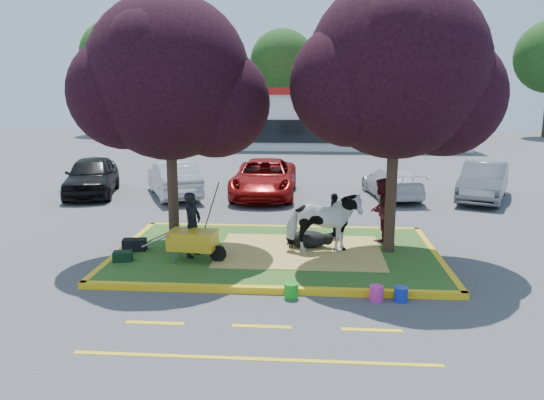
# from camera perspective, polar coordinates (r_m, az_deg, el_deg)

# --- Properties ---
(ground) EXTENTS (90.00, 90.00, 0.00)m
(ground) POSITION_cam_1_polar(r_m,az_deg,el_deg) (13.89, 0.51, -6.06)
(ground) COLOR #424244
(ground) RESTS_ON ground
(median_island) EXTENTS (8.00, 5.00, 0.15)m
(median_island) POSITION_cam_1_polar(r_m,az_deg,el_deg) (13.87, 0.51, -5.77)
(median_island) COLOR #245219
(median_island) RESTS_ON ground
(curb_near) EXTENTS (8.30, 0.16, 0.15)m
(curb_near) POSITION_cam_1_polar(r_m,az_deg,el_deg) (11.44, -0.35, -9.66)
(curb_near) COLOR yellow
(curb_near) RESTS_ON ground
(curb_far) EXTENTS (8.30, 0.16, 0.15)m
(curb_far) POSITION_cam_1_polar(r_m,az_deg,el_deg) (16.34, 1.10, -3.04)
(curb_far) COLOR yellow
(curb_far) RESTS_ON ground
(curb_left) EXTENTS (0.16, 5.30, 0.15)m
(curb_left) POSITION_cam_1_polar(r_m,az_deg,el_deg) (14.70, -15.64, -5.20)
(curb_left) COLOR yellow
(curb_left) RESTS_ON ground
(curb_right) EXTENTS (0.16, 5.30, 0.15)m
(curb_right) POSITION_cam_1_polar(r_m,az_deg,el_deg) (14.21, 17.25, -5.88)
(curb_right) COLOR yellow
(curb_right) RESTS_ON ground
(straw_bedding) EXTENTS (4.20, 3.00, 0.01)m
(straw_bedding) POSITION_cam_1_polar(r_m,az_deg,el_deg) (13.82, 3.00, -5.50)
(straw_bedding) COLOR #D3BB57
(straw_bedding) RESTS_ON median_island
(tree_purple_left) EXTENTS (5.06, 4.20, 6.51)m
(tree_purple_left) POSITION_cam_1_polar(r_m,az_deg,el_deg) (14.05, -10.99, 11.99)
(tree_purple_left) COLOR black
(tree_purple_left) RESTS_ON median_island
(tree_purple_right) EXTENTS (5.30, 4.40, 6.82)m
(tree_purple_right) POSITION_cam_1_polar(r_m,az_deg,el_deg) (13.53, 13.35, 12.76)
(tree_purple_right) COLOR black
(tree_purple_right) RESTS_ON median_island
(fire_lane_stripe_a) EXTENTS (1.10, 0.12, 0.01)m
(fire_lane_stripe_a) POSITION_cam_1_polar(r_m,az_deg,el_deg) (10.35, -12.50, -12.78)
(fire_lane_stripe_a) COLOR yellow
(fire_lane_stripe_a) RESTS_ON ground
(fire_lane_stripe_b) EXTENTS (1.10, 0.12, 0.01)m
(fire_lane_stripe_b) POSITION_cam_1_polar(r_m,az_deg,el_deg) (9.99, -1.12, -13.44)
(fire_lane_stripe_b) COLOR yellow
(fire_lane_stripe_b) RESTS_ON ground
(fire_lane_stripe_c) EXTENTS (1.10, 0.12, 0.01)m
(fire_lane_stripe_c) POSITION_cam_1_polar(r_m,az_deg,el_deg) (10.02, 10.68, -13.58)
(fire_lane_stripe_c) COLOR yellow
(fire_lane_stripe_c) RESTS_ON ground
(fire_lane_long) EXTENTS (6.00, 0.10, 0.01)m
(fire_lane_long) POSITION_cam_1_polar(r_m,az_deg,el_deg) (8.92, -1.88, -16.71)
(fire_lane_long) COLOR yellow
(fire_lane_long) RESTS_ON ground
(retail_building) EXTENTS (20.40, 8.40, 4.40)m
(retail_building) POSITION_cam_1_polar(r_m,az_deg,el_deg) (41.24, 5.92, 8.95)
(retail_building) COLOR silver
(retail_building) RESTS_ON ground
(treeline) EXTENTS (46.58, 7.80, 14.63)m
(treeline) POSITION_cam_1_polar(r_m,az_deg,el_deg) (50.92, 4.86, 15.67)
(treeline) COLOR black
(treeline) RESTS_ON ground
(cow) EXTENTS (1.93, 0.93, 1.60)m
(cow) POSITION_cam_1_polar(r_m,az_deg,el_deg) (13.50, 5.51, -2.45)
(cow) COLOR white
(cow) RESTS_ON median_island
(calf) EXTENTS (1.18, 0.88, 0.46)m
(calf) POSITION_cam_1_polar(r_m,az_deg,el_deg) (14.09, 3.90, -4.23)
(calf) COLOR black
(calf) RESTS_ON median_island
(handler) EXTENTS (0.55, 0.68, 1.62)m
(handler) POSITION_cam_1_polar(r_m,az_deg,el_deg) (13.37, -8.55, -2.62)
(handler) COLOR black
(handler) RESTS_ON median_island
(visitor_a) EXTENTS (0.98, 1.06, 1.75)m
(visitor_a) POSITION_cam_1_polar(r_m,az_deg,el_deg) (14.83, 11.62, -1.04)
(visitor_a) COLOR #3F1216
(visitor_a) RESTS_ON median_island
(visitor_b) EXTENTS (0.46, 0.79, 1.26)m
(visitor_b) POSITION_cam_1_polar(r_m,az_deg,el_deg) (15.10, 6.69, -1.61)
(visitor_b) COLOR black
(visitor_b) RESTS_ON median_island
(wheelbarrow) EXTENTS (2.03, 0.80, 0.76)m
(wheelbarrow) POSITION_cam_1_polar(r_m,az_deg,el_deg) (13.02, -8.47, -4.32)
(wheelbarrow) COLOR black
(wheelbarrow) RESTS_ON median_island
(gear_bag_dark) EXTENTS (0.64, 0.40, 0.30)m
(gear_bag_dark) POSITION_cam_1_polar(r_m,az_deg,el_deg) (14.30, -14.57, -4.67)
(gear_bag_dark) COLOR black
(gear_bag_dark) RESTS_ON median_island
(gear_bag_green) EXTENTS (0.50, 0.37, 0.24)m
(gear_bag_green) POSITION_cam_1_polar(r_m,az_deg,el_deg) (13.51, -15.76, -5.84)
(gear_bag_green) COLOR black
(gear_bag_green) RESTS_ON median_island
(bucket_green) EXTENTS (0.36, 0.36, 0.32)m
(bucket_green) POSITION_cam_1_polar(r_m,az_deg,el_deg) (11.18, 2.07, -9.74)
(bucket_green) COLOR #169419
(bucket_green) RESTS_ON ground
(bucket_pink) EXTENTS (0.33, 0.33, 0.32)m
(bucket_pink) POSITION_cam_1_polar(r_m,az_deg,el_deg) (11.26, 11.18, -9.81)
(bucket_pink) COLOR #D52F93
(bucket_pink) RESTS_ON ground
(bucket_blue) EXTENTS (0.36, 0.36, 0.31)m
(bucket_blue) POSITION_cam_1_polar(r_m,az_deg,el_deg) (11.33, 13.70, -9.81)
(bucket_blue) COLOR #162EB7
(bucket_blue) RESTS_ON ground
(car_black) EXTENTS (2.92, 4.93, 1.57)m
(car_black) POSITION_cam_1_polar(r_m,az_deg,el_deg) (23.00, -18.82, 2.48)
(car_black) COLOR black
(car_black) RESTS_ON ground
(car_silver) EXTENTS (3.23, 4.63, 1.45)m
(car_silver) POSITION_cam_1_polar(r_m,az_deg,el_deg) (21.75, -10.53, 2.24)
(car_silver) COLOR #AEB1B6
(car_silver) RESTS_ON ground
(car_red) EXTENTS (2.49, 5.35, 1.48)m
(car_red) POSITION_cam_1_polar(r_m,az_deg,el_deg) (21.49, -0.83, 2.38)
(car_red) COLOR maroon
(car_red) RESTS_ON ground
(car_white) EXTENTS (2.31, 4.40, 1.22)m
(car_white) POSITION_cam_1_polar(r_m,az_deg,el_deg) (21.87, 12.79, 1.89)
(car_white) COLOR silver
(car_white) RESTS_ON ground
(car_grey) EXTENTS (3.12, 4.68, 1.46)m
(car_grey) POSITION_cam_1_polar(r_m,az_deg,el_deg) (22.33, 21.78, 1.85)
(car_grey) COLOR #585A60
(car_grey) RESTS_ON ground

